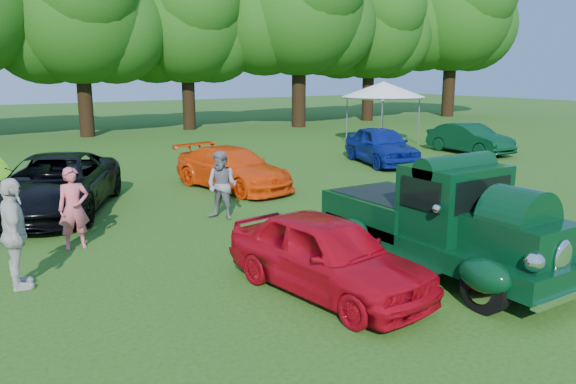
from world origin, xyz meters
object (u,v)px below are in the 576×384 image
red_convertible (327,254)px  back_car_green (470,139)px  canopy_tent (383,90)px  back_car_black (55,184)px  hero_pickup (442,224)px  spectator_white (14,234)px  spectator_grey (222,185)px  spectator_pink (74,208)px  back_car_orange (233,168)px  back_car_blue (381,145)px

red_convertible → back_car_green: size_ratio=0.96×
back_car_green → canopy_tent: 5.16m
red_convertible → back_car_black: size_ratio=0.71×
hero_pickup → back_car_green: 15.57m
red_convertible → spectator_white: size_ratio=2.04×
back_car_black → back_car_green: bearing=31.2°
red_convertible → spectator_grey: (0.64, 5.09, 0.19)m
spectator_pink → hero_pickup: bearing=-39.0°
spectator_grey → canopy_tent: (13.18, 8.91, 1.80)m
back_car_orange → back_car_green: (12.16, 1.15, 0.02)m
back_car_blue → back_car_green: bearing=18.4°
hero_pickup → spectator_pink: 7.17m
back_car_green → spectator_grey: 14.65m
back_car_blue → back_car_green: (5.16, 0.05, -0.07)m
back_car_blue → back_car_orange: bearing=-153.3°
spectator_grey → spectator_white: bearing=-99.3°
spectator_pink → canopy_tent: size_ratio=0.40×
red_convertible → spectator_pink: (-2.88, 4.64, 0.19)m
back_car_black → back_car_green: size_ratio=1.35×
back_car_green → spectator_white: size_ratio=2.12×
spectator_white → canopy_tent: canopy_tent is taller
hero_pickup → back_car_black: size_ratio=0.94×
red_convertible → back_car_green: bearing=24.6°
hero_pickup → back_car_blue: hero_pickup is taller
back_car_orange → back_car_black: bearing=172.1°
hero_pickup → spectator_grey: hero_pickup is taller
red_convertible → spectator_white: 5.09m
back_car_black → canopy_tent: (16.46, 6.10, 1.90)m
back_car_black → spectator_grey: spectator_grey is taller
back_car_blue → spectator_white: spectator_white is taller
back_car_orange → spectator_white: spectator_white is taller
red_convertible → spectator_white: bearing=137.5°
hero_pickup → back_car_orange: bearing=89.1°
back_car_blue → spectator_white: 15.10m
spectator_white → canopy_tent: bearing=-53.9°
back_car_green → canopy_tent: canopy_tent is taller
spectator_pink → back_car_orange: bearing=37.1°
back_car_green → canopy_tent: bearing=102.5°
back_car_green → canopy_tent: (-0.85, 4.69, 1.99)m
back_car_blue → spectator_grey: spectator_grey is taller
back_car_black → back_car_green: 17.37m
canopy_tent → spectator_white: bearing=-148.3°
spectator_white → red_convertible: bearing=-120.2°
canopy_tent → back_car_black: bearing=-159.7°
back_car_orange → hero_pickup: bearing=-101.8°
canopy_tent → back_car_orange: bearing=-152.7°
back_car_orange → spectator_grey: bearing=-132.2°
back_car_orange → spectator_grey: spectator_grey is taller
back_car_green → spectator_white: bearing=-159.0°
spectator_white → spectator_pink: bearing=-32.1°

